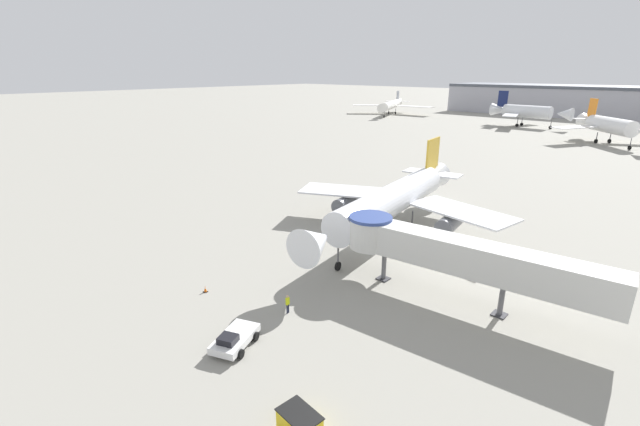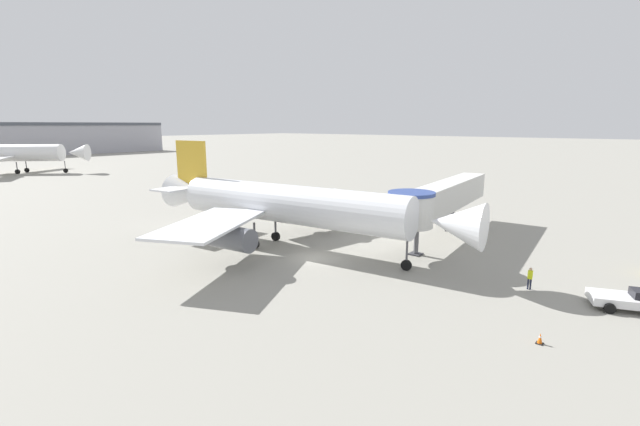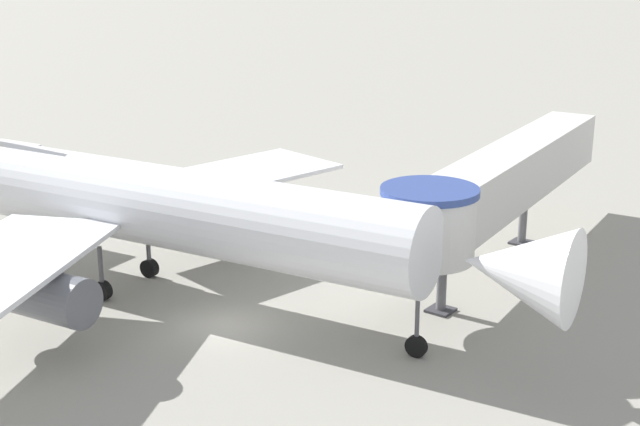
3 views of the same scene
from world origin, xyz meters
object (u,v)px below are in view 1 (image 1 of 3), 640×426
Objects in this scene: background_jet_navy_tail at (526,112)px; background_jet_gray_tail at (391,105)px; traffic_cone_starboard_wing at (477,256)px; background_jet_orange_tail at (610,125)px; main_airplane at (393,200)px; pushback_tug_white at (234,339)px; service_container_yellow at (300,423)px; traffic_cone_apron_front at (205,289)px; ground_crew_marshaller at (288,303)px; jet_bridge at (450,253)px.

background_jet_navy_tail is 0.79× the size of background_jet_gray_tail.
traffic_cone_starboard_wing is 95.40m from background_jet_orange_tail.
background_jet_orange_tail reaches higher than main_airplane.
background_jet_orange_tail is (1.87, 122.12, 4.35)m from pushback_tug_white.
background_jet_gray_tail reaches higher than service_container_yellow.
traffic_cone_starboard_wing is at bearing 53.84° from pushback_tug_white.
pushback_tug_white is 9.11m from traffic_cone_apron_front.
main_airplane reaches higher than pushback_tug_white.
background_jet_navy_tail is (-18.54, 142.23, 4.90)m from traffic_cone_apron_front.
background_jet_navy_tail reaches higher than main_airplane.
traffic_cone_starboard_wing is 152.79m from background_jet_gray_tail.
background_jet_orange_tail is at bearing 85.00° from traffic_cone_apron_front.
background_jet_navy_tail is (-22.83, 118.24, 0.92)m from main_airplane.
pushback_tug_white is at bearing -103.84° from traffic_cone_starboard_wing.
ground_crew_marshaller is 0.05× the size of background_jet_gray_tail.
traffic_cone_apron_front is 0.03× the size of background_jet_orange_tail.
ground_crew_marshaller is at bearing 71.89° from pushback_tug_white.
jet_bridge is (12.45, -10.28, 0.15)m from main_airplane.
traffic_cone_apron_front is at bearing -108.18° from main_airplane.
pushback_tug_white is 7.21× the size of traffic_cone_apron_front.
jet_bridge is at bearing -161.00° from background_jet_navy_tail.
traffic_cone_apron_front is at bearing 137.57° from pushback_tug_white.
traffic_cone_apron_front is at bearing -83.64° from background_jet_gray_tail.
traffic_cone_apron_front is (-17.57, 5.43, -0.36)m from service_container_yellow.
main_airplane is 54.47× the size of traffic_cone_apron_front.
traffic_cone_apron_front is (-16.74, -13.71, -4.13)m from jet_bridge.
jet_bridge is 22.03m from traffic_cone_apron_front.
background_jet_orange_tail is at bearing 93.29° from service_container_yellow.
main_airplane is 1.43× the size of background_jet_orange_tail.
traffic_cone_starboard_wing is at bearing -8.94° from main_airplane.
traffic_cone_starboard_wing is (10.90, -0.17, -3.99)m from main_airplane.
pushback_tug_white is 0.16× the size of background_jet_navy_tail.
main_airplane reaches higher than background_jet_gray_tail.
traffic_cone_starboard_wing is (-2.38, 29.25, -0.36)m from service_container_yellow.
traffic_cone_starboard_wing is 0.37× the size of ground_crew_marshaller.
ground_crew_marshaller is 0.07× the size of background_jet_orange_tail.
pushback_tug_white is 1.75× the size of service_container_yellow.
background_jet_orange_tail is at bearing 92.87° from traffic_cone_starboard_wing.
traffic_cone_apron_front is 119.54m from background_jet_orange_tail.
background_jet_gray_tail is at bearing 97.35° from pushback_tug_white.
traffic_cone_starboard_wing is (6.64, 26.95, -0.36)m from pushback_tug_white.
background_jet_navy_tail is at bearing 99.24° from jet_bridge.
jet_bridge is 5.05× the size of pushback_tug_white.
service_container_yellow reaches higher than traffic_cone_starboard_wing.
jet_bridge is at bearing 41.76° from pushback_tug_white.
service_container_yellow is at bearing -93.60° from jet_bridge.
pushback_tug_white is 7.33× the size of traffic_cone_starboard_wing.
background_jet_gray_tail is (-80.73, 122.03, -0.05)m from main_airplane.
jet_bridge is 0.65× the size of background_jet_gray_tail.
background_jet_gray_tail reaches higher than pushback_tug_white.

